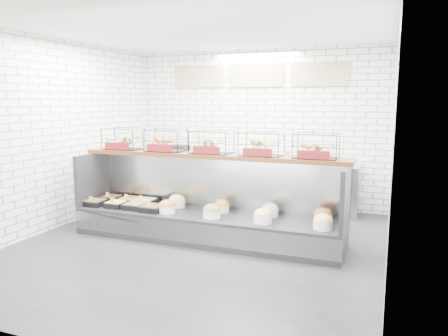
% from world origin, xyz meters
% --- Properties ---
extents(ground, '(5.50, 5.50, 0.00)m').
position_xyz_m(ground, '(0.00, 0.00, 0.00)').
color(ground, black).
rests_on(ground, ground).
extents(room_shell, '(5.02, 5.51, 3.01)m').
position_xyz_m(room_shell, '(0.00, 0.60, 2.06)').
color(room_shell, white).
rests_on(room_shell, ground).
extents(display_case, '(4.00, 0.90, 1.20)m').
position_xyz_m(display_case, '(-0.01, 0.34, 0.33)').
color(display_case, black).
rests_on(display_case, ground).
extents(bagel_shelf, '(4.10, 0.50, 0.40)m').
position_xyz_m(bagel_shelf, '(-0.00, 0.52, 1.38)').
color(bagel_shelf, '#3F200D').
rests_on(bagel_shelf, display_case).
extents(prep_counter, '(4.00, 0.60, 1.20)m').
position_xyz_m(prep_counter, '(-0.01, 2.43, 0.47)').
color(prep_counter, '#93969B').
rests_on(prep_counter, ground).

